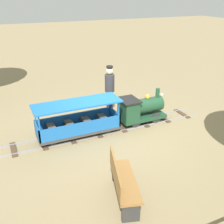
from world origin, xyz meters
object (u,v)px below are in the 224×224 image
Objects in this scene: conductor_person at (110,87)px; park_bench at (122,181)px; locomotive at (140,109)px; passenger_car at (78,123)px.

park_bench is at bearing -20.39° from conductor_person.
locomotive is at bearing 144.43° from park_bench.
locomotive is 1.94m from passenger_car.
conductor_person is at bearing 159.61° from park_bench.
conductor_person reaches higher than park_bench.
conductor_person is 1.19× the size of park_bench.
locomotive is 3.32m from park_bench.
park_bench is (3.68, -1.37, -0.54)m from conductor_person.
locomotive is 0.61× the size of passenger_car.
park_bench is (2.70, -1.93, -0.07)m from locomotive.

